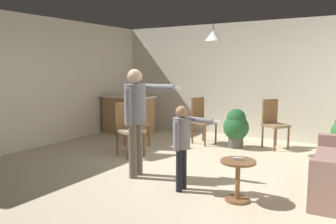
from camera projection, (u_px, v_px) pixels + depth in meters
The scene contains 14 objects.
ground at pixel (171, 169), 5.55m from camera, with size 7.68×7.68×0.00m, color beige.
wall_back at pixel (239, 80), 8.08m from camera, with size 6.40×0.10×2.70m, color silver.
wall_left at pixel (39, 82), 7.02m from camera, with size 0.10×6.40×2.70m, color silver.
kitchen_counter at pixel (128, 115), 8.46m from camera, with size 1.26×0.66×0.95m.
side_table_by_couch at pixel (238, 175), 4.20m from camera, with size 0.44×0.44×0.52m.
person_adult at pixel (136, 111), 5.05m from camera, with size 0.79×0.53×1.63m.
person_child at pixel (182, 138), 4.50m from camera, with size 0.60×0.34×1.16m.
dining_chair_by_counter at pixel (202, 119), 7.36m from camera, with size 0.52×0.52×1.00m.
dining_chair_near_wall at pixel (139, 121), 7.02m from camera, with size 0.53×0.53×1.00m.
dining_chair_centre_back at pixel (128, 127), 6.35m from camera, with size 0.53×0.53×1.00m.
dining_chair_spare at pixel (273, 122), 6.95m from camera, with size 0.58×0.58×1.00m.
potted_plant_by_wall at pixel (236, 126), 6.97m from camera, with size 0.53×0.53×0.81m.
spare_remote_on_table at pixel (238, 159), 4.17m from camera, with size 0.04×0.13×0.04m, color white.
ceiling_light_pendant at pixel (213, 36), 6.40m from camera, with size 0.32×0.32×0.55m.
Camera 1 is at (2.75, -4.62, 1.67)m, focal length 36.15 mm.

